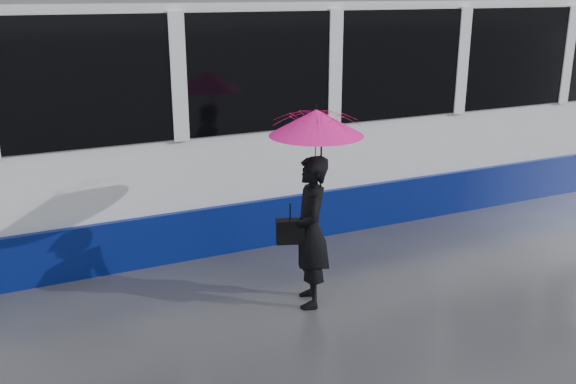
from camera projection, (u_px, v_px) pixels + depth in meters
ground at (300, 287)px, 7.09m from camera, size 90.00×90.00×0.00m
rails at (223, 217)px, 9.24m from camera, size 34.00×1.51×0.02m
tram at (433, 88)px, 10.22m from camera, size 26.00×2.56×3.35m
woman at (310, 232)px, 6.50m from camera, size 0.55×0.67×1.58m
umbrella at (316, 141)px, 6.23m from camera, size 1.19×1.19×1.07m
handbag at (290, 231)px, 6.41m from camera, size 0.31×0.21×0.43m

